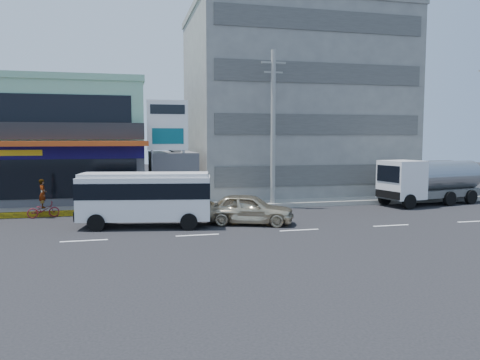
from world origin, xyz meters
The scene contains 12 objects.
ground centered at (0.00, 0.00, 0.00)m, with size 120.00×120.00×0.00m, color black.
sidewalk centered at (5.00, 9.50, 0.15)m, with size 70.00×5.00×0.30m, color gray.
shop_building centered at (-8.00, 13.95, 4.00)m, with size 12.40×11.70×8.00m.
concrete_building centered at (10.00, 15.00, 7.00)m, with size 16.00×12.00×14.00m, color gray.
gap_structure centered at (0.00, 12.00, 1.75)m, with size 3.00×6.00×3.50m, color #45454A.
satellite_dish centered at (0.00, 11.00, 3.58)m, with size 1.50×1.50×0.15m, color slate.
billboard centered at (-0.50, 9.20, 4.93)m, with size 2.60×0.18×6.90m.
utility_pole_near centered at (6.00, 7.40, 5.15)m, with size 1.60×0.30×10.00m.
minibus centered at (-2.23, 2.66, 1.63)m, with size 6.80×3.22×2.73m.
sedan centered at (3.00, 2.17, 0.80)m, with size 1.90×4.71×1.61m, color beige.
tanker_truck centered at (16.63, 6.30, 1.62)m, with size 7.93×3.68×3.01m.
motorcycle_rider centered at (-7.73, 6.80, 0.72)m, with size 1.80×1.00×2.18m.
Camera 1 is at (-3.13, -21.14, 4.49)m, focal length 35.00 mm.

